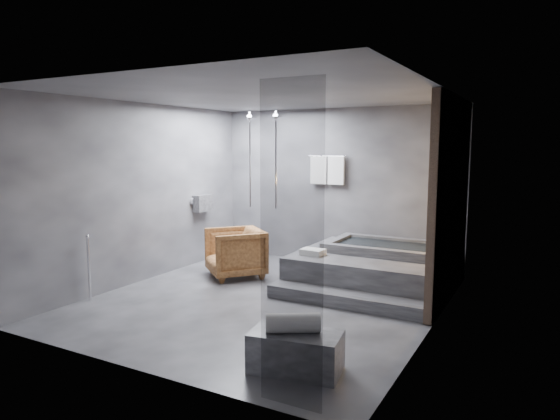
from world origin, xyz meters
The scene contains 7 objects.
room centered at (0.40, 0.24, 1.73)m, with size 5.00×5.04×2.82m.
tub_deck centered at (1.05, 1.45, 0.25)m, with size 2.20×2.00×0.50m, color #323235.
tub_step centered at (1.05, 0.27, 0.09)m, with size 2.20×0.36×0.18m, color #323235.
concrete_bench centered at (1.36, -1.78, 0.19)m, with size 0.86×0.47×0.39m, color #333336.
driftwood_chair centered at (-1.09, 0.84, 0.40)m, with size 0.85×0.88×0.80m, color #4B2A12.
rolled_towel centered at (1.33, -1.80, 0.48)m, with size 0.19×0.19×0.51m, color white.
deck_towel centered at (0.29, 0.87, 0.55)m, with size 0.34×0.25×0.09m, color white.
Camera 1 is at (3.40, -5.83, 2.14)m, focal length 32.00 mm.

